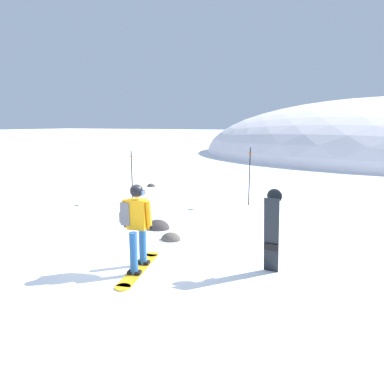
% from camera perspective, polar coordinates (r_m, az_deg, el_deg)
% --- Properties ---
extents(ground_plane, '(300.00, 300.00, 0.00)m').
position_cam_1_polar(ground_plane, '(7.45, -10.24, -11.18)').
color(ground_plane, white).
extents(snowboarder_main, '(0.65, 1.80, 1.71)m').
position_cam_1_polar(snowboarder_main, '(6.68, -9.33, -5.45)').
color(snowboarder_main, orange).
rests_on(snowboarder_main, ground).
extents(spare_snowboard, '(0.28, 0.28, 1.64)m').
position_cam_1_polar(spare_snowboard, '(6.65, 13.19, -6.45)').
color(spare_snowboard, black).
rests_on(spare_snowboard, ground).
extents(piste_marker_near, '(0.20, 0.20, 2.07)m').
position_cam_1_polar(piste_marker_near, '(12.01, 9.60, 3.28)').
color(piste_marker_near, black).
rests_on(piste_marker_near, ground).
extents(piste_marker_far, '(0.20, 0.20, 1.93)m').
position_cam_1_polar(piste_marker_far, '(12.55, -10.03, 3.26)').
color(piste_marker_far, black).
rests_on(piste_marker_far, ground).
extents(rock_dark, '(0.50, 0.43, 0.35)m').
position_cam_1_polar(rock_dark, '(8.58, -3.53, -7.94)').
color(rock_dark, '#4C4742').
rests_on(rock_dark, ground).
extents(rock_mid, '(0.40, 0.34, 0.28)m').
position_cam_1_polar(rock_mid, '(15.76, -6.81, 0.92)').
color(rock_mid, '#4C4742').
rests_on(rock_mid, ground).
extents(rock_small, '(0.67, 0.57, 0.47)m').
position_cam_1_polar(rock_small, '(9.51, -5.72, -6.03)').
color(rock_small, '#383333').
rests_on(rock_small, ground).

